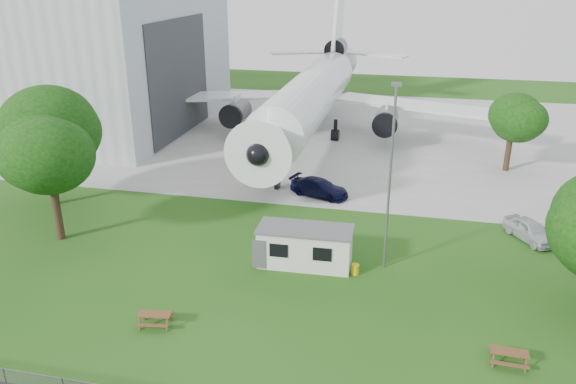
% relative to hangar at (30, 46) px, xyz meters
% --- Properties ---
extents(ground, '(160.00, 160.00, 0.00)m').
position_rel_hangar_xyz_m(ground, '(37.97, -36.00, -9.41)').
color(ground, '#34671F').
extents(concrete_apron, '(120.00, 46.00, 0.03)m').
position_rel_hangar_xyz_m(concrete_apron, '(37.97, 2.00, -9.39)').
color(concrete_apron, '#B7B7B2').
rests_on(concrete_apron, ground).
extents(hangar, '(43.00, 31.00, 18.55)m').
position_rel_hangar_xyz_m(hangar, '(0.00, 0.00, 0.00)').
color(hangar, '#B2B7BC').
rests_on(hangar, ground).
extents(airliner, '(46.36, 47.73, 17.69)m').
position_rel_hangar_xyz_m(airliner, '(35.97, -0.14, -4.14)').
color(airliner, white).
rests_on(airliner, ground).
extents(site_cabin, '(6.79, 2.89, 2.62)m').
position_rel_hangar_xyz_m(site_cabin, '(41.05, -30.57, -8.09)').
color(site_cabin, silver).
rests_on(site_cabin, ground).
extents(picnic_west, '(2.00, 1.75, 0.76)m').
position_rel_hangar_xyz_m(picnic_west, '(34.39, -39.18, -9.41)').
color(picnic_west, brown).
rests_on(picnic_west, ground).
extents(picnic_east, '(1.86, 1.57, 0.76)m').
position_rel_hangar_xyz_m(picnic_east, '(52.80, -38.34, -9.41)').
color(picnic_east, brown).
rests_on(picnic_east, ground).
extents(lamp_mast, '(0.16, 0.16, 12.00)m').
position_rel_hangar_xyz_m(lamp_mast, '(46.17, -29.80, -3.41)').
color(lamp_mast, slate).
rests_on(lamp_mast, ground).
extents(tree_west_big, '(8.50, 8.50, 10.32)m').
position_rel_hangar_xyz_m(tree_west_big, '(18.69, -25.04, -3.34)').
color(tree_west_big, '#382619').
rests_on(tree_west_big, ground).
extents(tree_west_small, '(6.93, 6.93, 9.69)m').
position_rel_hangar_xyz_m(tree_west_small, '(23.03, -30.71, -3.19)').
color(tree_west_small, '#382619').
rests_on(tree_west_small, ground).
extents(tree_far_apron, '(5.22, 5.22, 7.94)m').
position_rel_hangar_xyz_m(tree_far_apron, '(56.50, -7.84, -4.10)').
color(tree_far_apron, '#382619').
rests_on(tree_far_apron, ground).
extents(car_ne_hatch, '(3.75, 4.67, 1.49)m').
position_rel_hangar_xyz_m(car_ne_hatch, '(56.14, -23.45, -8.66)').
color(car_ne_hatch, '#BABDC2').
rests_on(car_ne_hatch, ground).
extents(car_apron_van, '(5.57, 3.62, 1.50)m').
position_rel_hangar_xyz_m(car_apron_van, '(39.91, -18.41, -8.66)').
color(car_apron_van, black).
rests_on(car_apron_van, ground).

